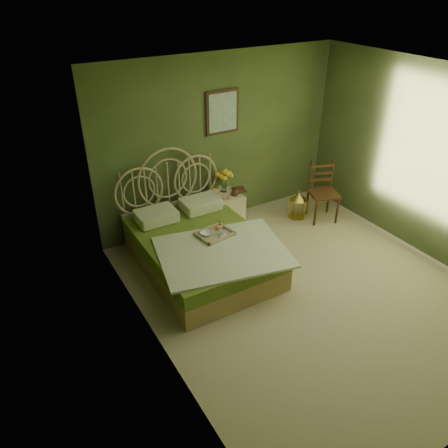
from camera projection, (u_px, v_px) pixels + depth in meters
floor at (308, 290)px, 5.60m from camera, size 4.50×4.50×0.00m
ceiling at (334, 83)px, 4.28m from camera, size 4.50×4.50×0.00m
wall_back at (220, 141)px, 6.61m from camera, size 4.00×0.00×4.00m
wall_left at (155, 250)px, 4.06m from camera, size 0.00×4.50×4.50m
wall_right at (434, 165)px, 5.81m from camera, size 0.00×4.50×4.50m
wall_art at (222, 112)px, 6.37m from camera, size 0.54×0.04×0.64m
bed at (200, 247)px, 5.90m from camera, size 1.78×2.25×1.40m
nightstand at (225, 205)px, 6.87m from camera, size 0.48×0.49×0.96m
chair at (321, 187)px, 6.98m from camera, size 0.55×0.55×0.97m
birdcage at (298, 205)px, 7.14m from camera, size 0.29×0.29×0.44m
book_lower at (234, 191)px, 6.85m from camera, size 0.19×0.25×0.02m
book_upper at (234, 190)px, 6.84m from camera, size 0.24×0.27×0.02m
cereal_bowl at (206, 234)px, 5.73m from camera, size 0.18×0.18×0.04m
coffee_cup at (222, 233)px, 5.72m from camera, size 0.10×0.10×0.07m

